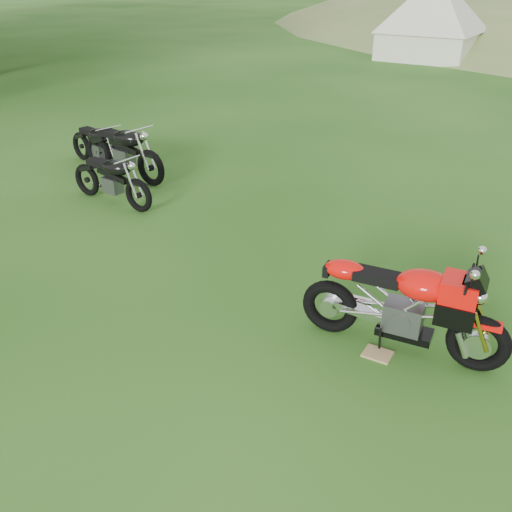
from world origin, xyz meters
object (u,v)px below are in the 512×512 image
at_px(vintage_moto_d, 98,144).
at_px(sport_motorcycle, 404,299).
at_px(plywood_board, 378,354).
at_px(vintage_moto_b, 123,149).
at_px(vintage_moto_a, 111,177).
at_px(tent_left, 433,19).

bearing_deg(vintage_moto_d, sport_motorcycle, -8.73).
xyz_separation_m(plywood_board, vintage_moto_b, (-5.18, 3.70, 0.51)).
bearing_deg(vintage_moto_a, vintage_moto_d, 145.26).
xyz_separation_m(plywood_board, vintage_moto_d, (-5.94, 4.04, 0.44)).
bearing_deg(vintage_moto_a, sport_motorcycle, -10.59).
xyz_separation_m(vintage_moto_a, tent_left, (3.34, 17.60, 1.02)).
bearing_deg(plywood_board, vintage_moto_a, 151.53).
bearing_deg(vintage_moto_b, vintage_moto_d, 174.81).
relative_size(vintage_moto_a, vintage_moto_d, 0.99).
distance_m(vintage_moto_a, tent_left, 17.94).
relative_size(sport_motorcycle, tent_left, 0.58).
distance_m(sport_motorcycle, plywood_board, 0.63).
distance_m(plywood_board, tent_left, 20.24).
height_order(vintage_moto_a, vintage_moto_d, vintage_moto_d).
relative_size(vintage_moto_d, tent_left, 0.50).
relative_size(plywood_board, tent_left, 0.08).
bearing_deg(tent_left, vintage_moto_b, -90.59).
relative_size(plywood_board, vintage_moto_d, 0.16).
height_order(plywood_board, vintage_moto_b, vintage_moto_b).
bearing_deg(vintage_moto_b, vintage_moto_a, -48.32).
height_order(sport_motorcycle, vintage_moto_d, sport_motorcycle).
xyz_separation_m(sport_motorcycle, tent_left, (-1.51, 19.96, 0.88)).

